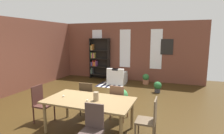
# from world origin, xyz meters

# --- Properties ---
(ground_plane) EXTENTS (10.39, 10.39, 0.00)m
(ground_plane) POSITION_xyz_m (0.00, 0.00, 0.00)
(ground_plane) COLOR #36260F
(back_wall_brick) EXTENTS (7.60, 0.12, 2.91)m
(back_wall_brick) POSITION_xyz_m (0.00, 4.06, 1.45)
(back_wall_brick) COLOR brown
(back_wall_brick) RESTS_ON ground
(left_wall_brick) EXTENTS (0.12, 8.99, 2.91)m
(left_wall_brick) POSITION_xyz_m (-3.36, 0.00, 1.45)
(left_wall_brick) COLOR brown
(left_wall_brick) RESTS_ON ground
(window_pane_0) EXTENTS (0.55, 0.02, 1.89)m
(window_pane_0) POSITION_xyz_m (-1.54, 3.99, 1.60)
(window_pane_0) COLOR white
(window_pane_1) EXTENTS (0.55, 0.02, 1.89)m
(window_pane_1) POSITION_xyz_m (0.00, 3.99, 1.60)
(window_pane_1) COLOR white
(window_pane_2) EXTENTS (0.55, 0.02, 1.89)m
(window_pane_2) POSITION_xyz_m (1.54, 3.99, 1.60)
(window_pane_2) COLOR white
(dining_table) EXTENTS (2.01, 1.08, 0.76)m
(dining_table) POSITION_xyz_m (0.72, -1.37, 0.69)
(dining_table) COLOR olive
(dining_table) RESTS_ON ground
(vase_on_table) EXTENTS (0.12, 0.12, 0.20)m
(vase_on_table) POSITION_xyz_m (0.89, -1.37, 0.86)
(vase_on_table) COLOR #998466
(vase_on_table) RESTS_ON dining_table
(tealight_candle_0) EXTENTS (0.04, 0.04, 0.03)m
(tealight_candle_0) POSITION_xyz_m (0.73, -1.49, 0.78)
(tealight_candle_0) COLOR silver
(tealight_candle_0) RESTS_ON dining_table
(tealight_candle_1) EXTENTS (0.04, 0.04, 0.04)m
(tealight_candle_1) POSITION_xyz_m (0.06, -1.41, 0.78)
(tealight_candle_1) COLOR silver
(tealight_candle_1) RESTS_ON dining_table
(dining_chair_head_right) EXTENTS (0.41, 0.41, 0.95)m
(dining_chair_head_right) POSITION_xyz_m (2.10, -1.37, 0.51)
(dining_chair_head_right) COLOR brown
(dining_chair_head_right) RESTS_ON ground
(dining_chair_near_right) EXTENTS (0.42, 0.42, 0.95)m
(dining_chair_near_right) POSITION_xyz_m (1.17, -2.13, 0.51)
(dining_chair_near_right) COLOR #433430
(dining_chair_near_right) RESTS_ON ground
(dining_chair_head_left) EXTENTS (0.40, 0.40, 0.95)m
(dining_chair_head_left) POSITION_xyz_m (-0.66, -1.37, 0.51)
(dining_chair_head_left) COLOR #41231D
(dining_chair_head_left) RESTS_ON ground
(dining_chair_far_left) EXTENTS (0.43, 0.43, 0.95)m
(dining_chair_far_left) POSITION_xyz_m (0.27, -0.60, 0.51)
(dining_chair_far_left) COLOR #3F2F1F
(dining_chair_far_left) RESTS_ON ground
(dining_chair_far_right) EXTENTS (0.42, 0.42, 0.95)m
(dining_chair_far_right) POSITION_xyz_m (1.17, -0.60, 0.51)
(dining_chair_far_right) COLOR brown
(dining_chair_far_right) RESTS_ON ground
(bookshelf_tall) EXTENTS (1.08, 0.29, 2.11)m
(bookshelf_tall) POSITION_xyz_m (-1.40, 3.82, 1.05)
(bookshelf_tall) COLOR black
(bookshelf_tall) RESTS_ON ground
(armchair_white) EXTENTS (0.82, 0.82, 0.75)m
(armchair_white) POSITION_xyz_m (-0.12, 3.10, 0.28)
(armchair_white) COLOR silver
(armchair_white) RESTS_ON ground
(potted_plant_by_shelf) EXTENTS (0.42, 0.42, 0.56)m
(potted_plant_by_shelf) POSITION_xyz_m (0.95, 0.36, 0.30)
(potted_plant_by_shelf) COLOR silver
(potted_plant_by_shelf) RESTS_ON ground
(potted_plant_corner) EXTENTS (0.30, 0.30, 0.48)m
(potted_plant_corner) POSITION_xyz_m (1.18, 3.44, 0.25)
(potted_plant_corner) COLOR #9E6042
(potted_plant_corner) RESTS_ON ground
(potted_plant_window) EXTENTS (0.30, 0.30, 0.44)m
(potted_plant_window) POSITION_xyz_m (1.86, 2.26, 0.24)
(potted_plant_window) COLOR #333338
(potted_plant_window) RESTS_ON ground
(striped_rug) EXTENTS (1.16, 0.96, 0.01)m
(striped_rug) POSITION_xyz_m (-0.28, 2.68, 0.00)
(striped_rug) COLOR #1E1E33
(striped_rug) RESTS_ON ground
(framed_picture) EXTENTS (0.56, 0.03, 0.72)m
(framed_picture) POSITION_xyz_m (2.03, 3.98, 1.72)
(framed_picture) COLOR black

